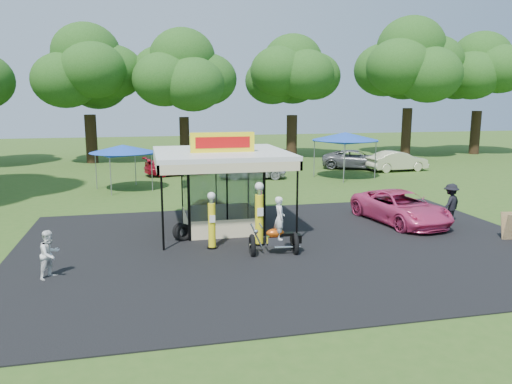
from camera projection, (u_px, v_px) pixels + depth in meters
ground at (303, 263)px, 16.96m from camera, size 120.00×120.00×0.00m
asphalt_apron at (286, 246)px, 18.88m from camera, size 20.00×14.00×0.04m
gas_station_kiosk at (221, 189)px, 20.99m from camera, size 5.40×5.40×4.18m
gas_pump_left at (212, 222)px, 18.39m from camera, size 0.40×0.40×2.16m
gas_pump_right at (259, 215)px, 18.80m from camera, size 0.46×0.46×2.45m
motorcycle at (278, 231)px, 17.77m from camera, size 1.89×1.00×2.20m
spare_tires at (182, 232)px, 19.59m from camera, size 0.89×0.79×0.72m
a_frame_sign at (511, 227)px, 19.63m from camera, size 0.64×0.62×1.10m
kiosk_car at (214, 208)px, 23.34m from camera, size 2.82×1.13×0.96m
pink_sedan at (401, 207)px, 22.33m from camera, size 3.11×5.45×1.43m
spectator_west at (50, 254)px, 15.44m from camera, size 0.91×0.95×1.54m
spectator_east_a at (450, 204)px, 22.15m from camera, size 1.36×1.15×1.82m
bg_car_b at (178, 165)px, 36.46m from camera, size 5.12×2.91×1.40m
bg_car_c at (252, 167)px, 34.74m from camera, size 4.91×2.50×1.60m
bg_car_d at (356, 159)px, 39.72m from camera, size 5.84×4.52×1.47m
bg_car_e at (397, 161)px, 38.41m from camera, size 4.78×2.01×1.53m
tent_west at (123, 149)px, 30.14m from camera, size 3.96×3.96×2.77m
tent_east at (345, 137)px, 34.65m from camera, size 4.59×4.59×3.21m
oak_far_b at (87, 76)px, 42.11m from camera, size 9.65×9.65×11.51m
oak_far_c at (183, 80)px, 42.50m from camera, size 9.44×9.44×11.13m
oak_far_d at (292, 81)px, 46.03m from camera, size 9.30×9.30×11.07m
oak_far_e at (410, 70)px, 47.05m from camera, size 10.75×10.75×12.80m
oak_far_f at (480, 78)px, 49.07m from camera, size 9.70×9.70×11.69m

